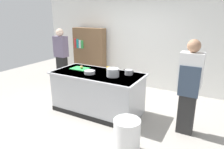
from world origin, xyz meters
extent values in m
plane|color=#9E9991|center=(0.00, 0.00, 0.00)|extent=(10.00, 10.00, 0.00)
cube|color=white|center=(0.00, 2.10, 1.50)|extent=(6.40, 0.12, 3.00)
cube|color=#B7BABF|center=(0.00, 0.00, 0.45)|extent=(1.90, 0.90, 0.90)
cube|color=#B7BABF|center=(0.00, 0.00, 0.89)|extent=(1.98, 0.98, 0.03)
cube|color=black|center=(0.00, -0.46, 0.05)|extent=(1.90, 0.01, 0.10)
cube|color=green|center=(-0.52, 0.07, 0.91)|extent=(0.40, 0.28, 0.02)
sphere|color=tan|center=(-0.47, 0.06, 0.96)|extent=(0.07, 0.07, 0.07)
cylinder|color=#B7BABF|center=(0.41, -0.05, 0.98)|extent=(0.25, 0.25, 0.17)
cube|color=black|center=(0.26, -0.05, 1.04)|extent=(0.04, 0.02, 0.01)
cube|color=black|center=(0.55, -0.05, 1.04)|extent=(0.04, 0.02, 0.01)
cylinder|color=#99999E|center=(0.64, 0.21, 0.95)|extent=(0.17, 0.17, 0.11)
cube|color=black|center=(0.54, 0.21, 0.99)|extent=(0.04, 0.02, 0.01)
cube|color=black|center=(0.74, 0.21, 0.99)|extent=(0.04, 0.02, 0.01)
cylinder|color=#B7BABF|center=(-0.11, -0.13, 0.94)|extent=(0.23, 0.23, 0.07)
cylinder|color=yellow|center=(0.12, 0.24, 0.95)|extent=(0.07, 0.07, 0.10)
cylinder|color=white|center=(1.16, -0.98, 0.29)|extent=(0.42, 0.42, 0.57)
cube|color=#2A2A2A|center=(1.86, 0.07, 0.45)|extent=(0.28, 0.20, 0.90)
cube|color=white|center=(1.86, 0.07, 1.20)|extent=(0.38, 0.24, 0.60)
sphere|color=#A87A5B|center=(1.86, 0.07, 1.61)|extent=(0.22, 0.22, 0.22)
cube|color=#38475B|center=(1.86, -0.05, 1.02)|extent=(0.34, 0.02, 0.54)
cube|color=black|center=(-1.87, 0.94, 0.45)|extent=(0.28, 0.20, 0.90)
cube|color=slate|center=(-1.87, 0.94, 1.20)|extent=(0.38, 0.24, 0.60)
sphere|color=beige|center=(-1.87, 0.94, 1.61)|extent=(0.22, 0.22, 0.22)
cube|color=brown|center=(-1.46, 1.80, 0.85)|extent=(1.10, 0.28, 1.70)
cube|color=red|center=(-1.90, 1.64, 1.21)|extent=(0.07, 0.03, 0.30)
cube|color=teal|center=(-1.81, 1.64, 1.21)|extent=(0.08, 0.03, 0.28)
cube|color=white|center=(-1.72, 1.64, 1.20)|extent=(0.07, 0.03, 0.26)
cube|color=green|center=(-1.63, 1.64, 1.19)|extent=(0.08, 0.03, 0.25)
camera|label=1|loc=(2.26, -3.44, 2.11)|focal=32.01mm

